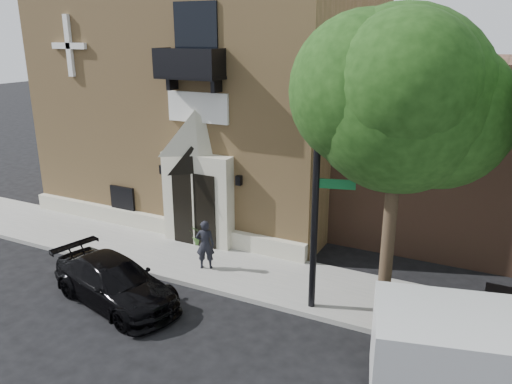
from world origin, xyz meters
TOP-DOWN VIEW (x-y plane):
  - ground at (0.00, 0.00)m, footprint 120.00×120.00m
  - sidewalk at (1.00, 1.50)m, footprint 42.00×3.00m
  - church at (-2.99, 7.95)m, footprint 12.20×11.01m
  - street_tree_left at (6.03, 0.35)m, footprint 4.97×4.38m
  - black_sedan at (-0.97, -1.63)m, footprint 4.65×2.79m
  - street_sign at (4.12, 0.44)m, footprint 1.24×1.05m
  - fire_hydrant at (6.60, 0.62)m, footprint 0.49×0.39m
  - planter at (-0.90, 2.56)m, footprint 0.75×0.70m
  - pedestrian_near at (0.30, 1.09)m, footprint 0.69×0.59m

SIDE VIEW (x-z plane):
  - ground at x=0.00m, z-range 0.00..0.00m
  - sidewalk at x=1.00m, z-range 0.00..0.15m
  - planter at x=-0.90m, z-range 0.15..0.83m
  - fire_hydrant at x=6.60m, z-range 0.14..0.99m
  - black_sedan at x=-0.97m, z-range 0.00..1.26m
  - pedestrian_near at x=0.30m, z-range 0.15..1.74m
  - street_sign at x=4.12m, z-range 0.17..6.94m
  - church at x=-2.99m, z-range -0.02..9.28m
  - street_tree_left at x=6.03m, z-range 1.98..9.75m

